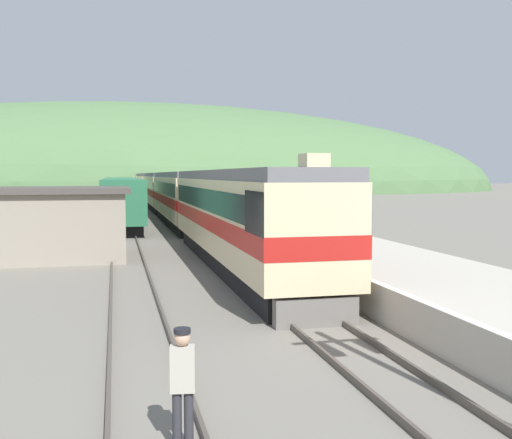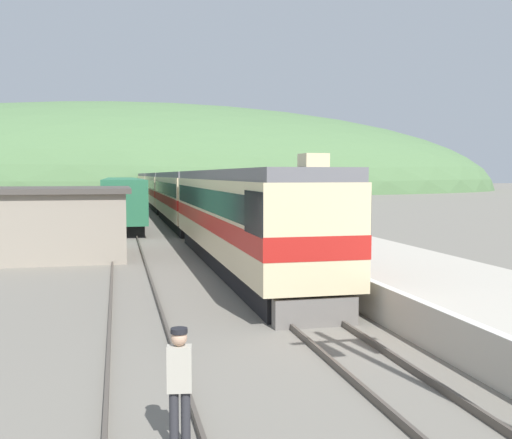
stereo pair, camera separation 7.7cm
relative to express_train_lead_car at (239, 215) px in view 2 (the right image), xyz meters
name	(u,v)px [view 2 (the right image)]	position (x,y,z in m)	size (l,w,h in m)	color
track_main	(162,208)	(0.00, 45.65, -2.23)	(1.52, 180.00, 0.16)	#4C443D
track_siding	(121,209)	(-4.62, 45.65, -2.23)	(1.52, 180.00, 0.16)	#4C443D
platform	(229,215)	(4.37, 25.65, -1.79)	(5.20, 140.00, 1.06)	#BCB5A5
distant_hills	(138,191)	(0.00, 122.18, -2.31)	(186.41, 83.88, 41.81)	#517547
station_shed	(32,223)	(-9.11, 5.29, -0.59)	(9.33, 6.76, 3.42)	gray
express_train_lead_car	(239,215)	(0.00, 0.00, 0.00)	(2.99, 21.38, 4.59)	black
carriage_second	(182,197)	(0.00, 22.55, -0.01)	(2.98, 21.49, 4.23)	black
carriage_third	(162,190)	(0.00, 44.92, -0.01)	(2.98, 21.49, 4.23)	black
carriage_fourth	(151,186)	(0.00, 67.29, -0.01)	(2.98, 21.49, 4.23)	black
carriage_fifth	(144,184)	(0.00, 89.67, -0.01)	(2.98, 21.49, 4.23)	black
siding_train	(122,198)	(-4.62, 30.65, -0.40)	(2.90, 35.84, 3.71)	black
track_worker	(180,380)	(-4.25, -16.60, -1.27)	(0.39, 0.27, 1.81)	#2D2D33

